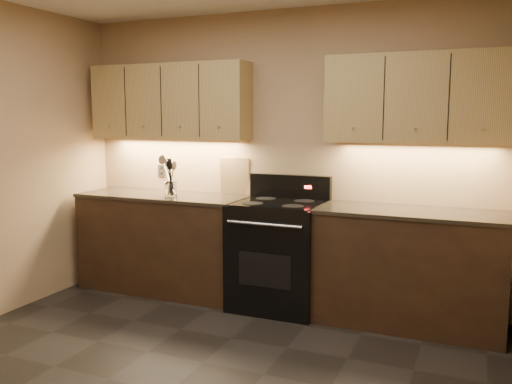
# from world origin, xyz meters

# --- Properties ---
(wall_back) EXTENTS (4.00, 0.04, 2.60)m
(wall_back) POSITION_xyz_m (0.00, 2.00, 1.30)
(wall_back) COLOR tan
(wall_back) RESTS_ON ground
(counter_left) EXTENTS (1.62, 0.62, 0.93)m
(counter_left) POSITION_xyz_m (-1.10, 1.70, 0.47)
(counter_left) COLOR black
(counter_left) RESTS_ON ground
(counter_right) EXTENTS (1.46, 0.62, 0.93)m
(counter_right) POSITION_xyz_m (1.18, 1.70, 0.47)
(counter_right) COLOR black
(counter_right) RESTS_ON ground
(stove) EXTENTS (0.76, 0.68, 1.14)m
(stove) POSITION_xyz_m (0.08, 1.68, 0.48)
(stove) COLOR black
(stove) RESTS_ON ground
(upper_cab_left) EXTENTS (1.60, 0.30, 0.70)m
(upper_cab_left) POSITION_xyz_m (-1.10, 1.85, 1.80)
(upper_cab_left) COLOR tan
(upper_cab_left) RESTS_ON wall_back
(upper_cab_right) EXTENTS (1.44, 0.30, 0.70)m
(upper_cab_right) POSITION_xyz_m (1.18, 1.85, 1.80)
(upper_cab_right) COLOR tan
(upper_cab_right) RESTS_ON wall_back
(outlet_plate) EXTENTS (0.08, 0.01, 0.12)m
(outlet_plate) POSITION_xyz_m (-1.30, 1.99, 1.12)
(outlet_plate) COLOR #B2B5BA
(outlet_plate) RESTS_ON wall_back
(utensil_crock) EXTENTS (0.12, 0.12, 0.14)m
(utensil_crock) POSITION_xyz_m (-0.95, 1.60, 0.99)
(utensil_crock) COLOR white
(utensil_crock) RESTS_ON counter_left
(cutting_board) EXTENTS (0.28, 0.10, 0.35)m
(cutting_board) POSITION_xyz_m (-0.48, 1.97, 1.10)
(cutting_board) COLOR tan
(cutting_board) RESTS_ON counter_left
(wooden_spoon) EXTENTS (0.10, 0.11, 0.31)m
(wooden_spoon) POSITION_xyz_m (-0.97, 1.60, 1.10)
(wooden_spoon) COLOR tan
(wooden_spoon) RESTS_ON utensil_crock
(black_spoon) EXTENTS (0.07, 0.10, 0.32)m
(black_spoon) POSITION_xyz_m (-0.95, 1.62, 1.10)
(black_spoon) COLOR black
(black_spoon) RESTS_ON utensil_crock
(black_turner) EXTENTS (0.13, 0.14, 0.36)m
(black_turner) POSITION_xyz_m (-0.95, 1.59, 1.12)
(black_turner) COLOR black
(black_turner) RESTS_ON utensil_crock
(steel_spatula) EXTENTS (0.18, 0.10, 0.35)m
(steel_spatula) POSITION_xyz_m (-0.93, 1.62, 1.11)
(steel_spatula) COLOR silver
(steel_spatula) RESTS_ON utensil_crock
(steel_skimmer) EXTENTS (0.27, 0.17, 0.39)m
(steel_skimmer) POSITION_xyz_m (-0.92, 1.60, 1.14)
(steel_skimmer) COLOR silver
(steel_skimmer) RESTS_ON utensil_crock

